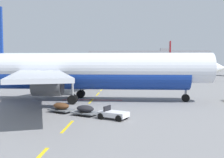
{
  "coord_description": "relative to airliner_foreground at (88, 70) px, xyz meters",
  "views": [
    {
      "loc": [
        22.87,
        -12.67,
        5.23
      ],
      "look_at": [
        20.72,
        20.6,
        2.9
      ],
      "focal_mm": 42.57,
      "sensor_mm": 36.0,
      "label": 1
    }
  ],
  "objects": [
    {
      "name": "ground",
      "position": [
        22.47,
        18.8,
        -3.95
      ],
      "size": [
        400.0,
        400.0,
        0.0
      ],
      "primitive_type": "plane",
      "color": "slate"
    },
    {
      "name": "apron_paint_markings",
      "position": [
        0.47,
        15.51,
        -3.95
      ],
      "size": [
        8.0,
        94.47,
        0.01
      ],
      "color": "yellow",
      "rests_on": "ground"
    },
    {
      "name": "airliner_foreground",
      "position": [
        0.0,
        0.0,
        0.0
      ],
      "size": [
        34.67,
        34.63,
        12.2
      ],
      "color": "silver",
      "rests_on": "ground"
    },
    {
      "name": "airliner_far_center",
      "position": [
        20.03,
        69.62,
        -0.18
      ],
      "size": [
        32.97,
        33.25,
        11.65
      ],
      "color": "white",
      "rests_on": "ground"
    },
    {
      "name": "airliner_far_right",
      "position": [
        -23.48,
        35.07,
        -0.93
      ],
      "size": [
        26.54,
        26.02,
        9.33
      ],
      "color": "white",
      "rests_on": "ground"
    },
    {
      "name": "catering_truck",
      "position": [
        -15.55,
        17.21,
        -2.3
      ],
      "size": [
        2.91,
        7.09,
        3.14
      ],
      "color": "black",
      "rests_on": "ground"
    },
    {
      "name": "baggage_train",
      "position": [
        1.21,
        -9.14,
        -3.42
      ],
      "size": [
        8.34,
        5.19,
        1.14
      ],
      "color": "silver",
      "rests_on": "ground"
    },
    {
      "name": "terminal_satellite",
      "position": [
        16.92,
        132.53,
        1.57
      ],
      "size": [
        71.25,
        19.99,
        12.61
      ],
      "color": "gray",
      "rests_on": "ground"
    }
  ]
}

